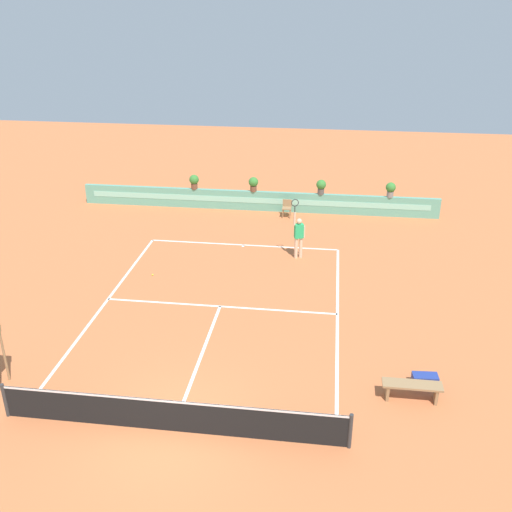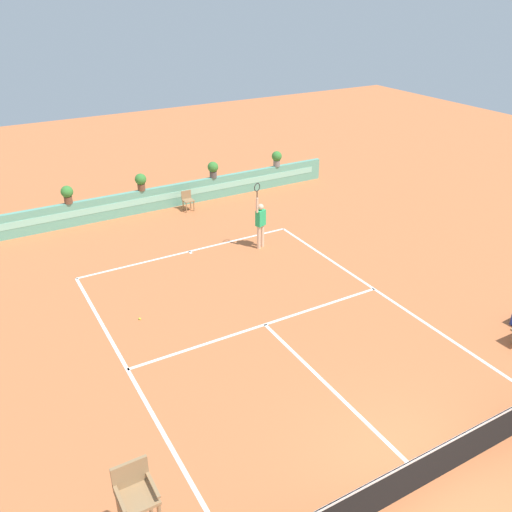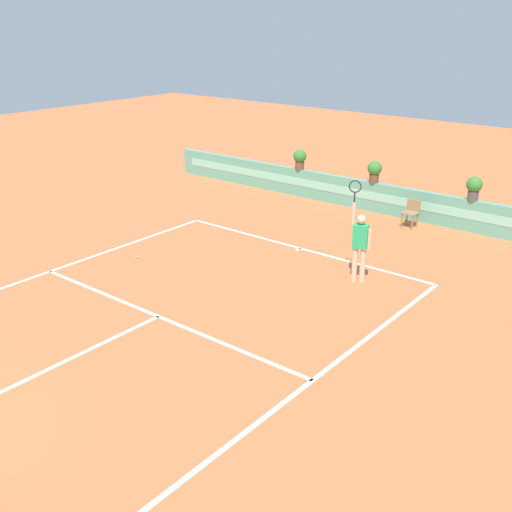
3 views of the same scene
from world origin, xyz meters
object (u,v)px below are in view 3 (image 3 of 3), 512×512
at_px(ball_kid_chair, 411,212).
at_px(potted_plant_right, 474,187).
at_px(potted_plant_centre, 375,170).
at_px(tennis_player, 360,242).
at_px(potted_plant_left, 300,158).
at_px(tennis_ball_near_baseline, 137,257).

xyz_separation_m(ball_kid_chair, potted_plant_right, (1.61, 0.73, 0.93)).
bearing_deg(ball_kid_chair, potted_plant_centre, 157.41).
height_order(ball_kid_chair, tennis_player, tennis_player).
bearing_deg(potted_plant_left, potted_plant_right, 0.00).
height_order(tennis_player, potted_plant_right, tennis_player).
bearing_deg(ball_kid_chair, tennis_player, -79.72).
xyz_separation_m(tennis_player, potted_plant_left, (-5.65, 5.51, 0.36)).
xyz_separation_m(ball_kid_chair, tennis_player, (0.87, -4.78, 0.57)).
bearing_deg(ball_kid_chair, potted_plant_left, 171.31).
xyz_separation_m(potted_plant_centre, potted_plant_left, (-3.03, 0.00, 0.00)).
height_order(potted_plant_right, potted_plant_centre, same).
height_order(ball_kid_chair, potted_plant_right, potted_plant_right).
bearing_deg(tennis_ball_near_baseline, tennis_player, 23.70).
bearing_deg(tennis_ball_near_baseline, potted_plant_centre, 69.91).
bearing_deg(potted_plant_centre, tennis_player, -64.52).
distance_m(tennis_player, potted_plant_centre, 6.11).
distance_m(potted_plant_centre, potted_plant_left, 3.03).
bearing_deg(potted_plant_right, tennis_player, -97.64).
bearing_deg(potted_plant_right, ball_kid_chair, -155.50).
xyz_separation_m(tennis_player, potted_plant_centre, (-2.63, 5.51, 0.36)).
bearing_deg(potted_plant_left, potted_plant_centre, 0.00).
bearing_deg(tennis_player, potted_plant_right, 82.36).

